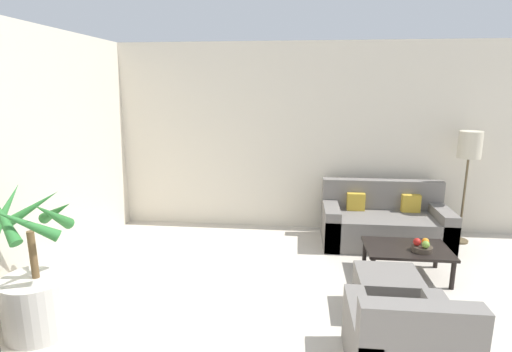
# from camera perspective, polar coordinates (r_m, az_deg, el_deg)

# --- Properties ---
(wall_back) EXTENTS (8.62, 0.06, 2.70)m
(wall_back) POSITION_cam_1_polar(r_m,az_deg,el_deg) (5.92, 14.65, 5.16)
(wall_back) COLOR beige
(wall_back) RESTS_ON ground_plane
(potted_palm) EXTENTS (0.72, 0.74, 1.32)m
(potted_palm) POSITION_cam_1_polar(r_m,az_deg,el_deg) (4.03, -28.69, -14.16)
(potted_palm) COLOR beige
(potted_palm) RESTS_ON ground_plane
(sofa_loveseat) EXTENTS (1.63, 0.80, 0.82)m
(sofa_loveseat) POSITION_cam_1_polar(r_m,az_deg,el_deg) (5.67, 17.82, -6.53)
(sofa_loveseat) COLOR slate
(sofa_loveseat) RESTS_ON ground_plane
(floor_lamp) EXTENTS (0.29, 0.29, 1.52)m
(floor_lamp) POSITION_cam_1_polar(r_m,az_deg,el_deg) (5.92, 28.18, 3.17)
(floor_lamp) COLOR brown
(floor_lamp) RESTS_ON ground_plane
(coffee_table) EXTENTS (0.91, 0.60, 0.34)m
(coffee_table) POSITION_cam_1_polar(r_m,az_deg,el_deg) (4.82, 20.75, -9.99)
(coffee_table) COLOR black
(coffee_table) RESTS_ON ground_plane
(fruit_bowl) EXTENTS (0.22, 0.22, 0.06)m
(fruit_bowl) POSITION_cam_1_polar(r_m,az_deg,el_deg) (4.75, 22.63, -9.56)
(fruit_bowl) COLOR #42382D
(fruit_bowl) RESTS_ON coffee_table
(apple_red) EXTENTS (0.08, 0.08, 0.08)m
(apple_red) POSITION_cam_1_polar(r_m,az_deg,el_deg) (4.72, 22.02, -8.72)
(apple_red) COLOR red
(apple_red) RESTS_ON fruit_bowl
(apple_green) EXTENTS (0.08, 0.08, 0.08)m
(apple_green) POSITION_cam_1_polar(r_m,az_deg,el_deg) (4.68, 23.09, -9.00)
(apple_green) COLOR olive
(apple_green) RESTS_ON fruit_bowl
(orange_fruit) EXTENTS (0.08, 0.08, 0.08)m
(orange_fruit) POSITION_cam_1_polar(r_m,az_deg,el_deg) (4.77, 23.04, -8.60)
(orange_fruit) COLOR orange
(orange_fruit) RESTS_ON fruit_bowl
(armchair) EXTENTS (0.78, 0.83, 0.77)m
(armchair) POSITION_cam_1_polar(r_m,az_deg,el_deg) (3.31, 20.39, -21.92)
(armchair) COLOR slate
(armchair) RESTS_ON ground_plane
(ottoman) EXTENTS (0.57, 0.52, 0.39)m
(ottoman) POSITION_cam_1_polar(r_m,az_deg,el_deg) (4.09, 18.22, -15.55)
(ottoman) COLOR slate
(ottoman) RESTS_ON ground_plane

